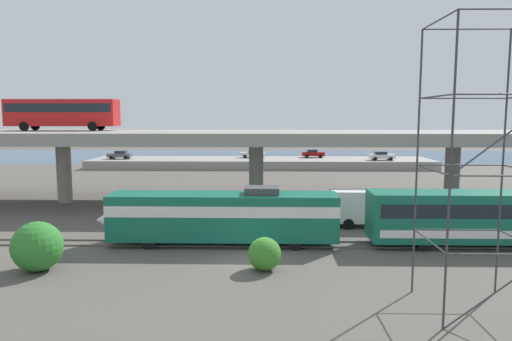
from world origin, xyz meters
TOP-DOWN VIEW (x-y plane):
  - ground_plane at (0.00, 0.00)m, footprint 260.00×260.00m
  - rail_strip_near at (0.00, 3.28)m, footprint 110.00×0.12m
  - rail_strip_far at (0.00, 4.72)m, footprint 110.00×0.12m
  - train_locomotive at (-2.76, 4.00)m, footprint 17.18×3.04m
  - highway_overpass at (0.00, 20.00)m, footprint 96.00×12.99m
  - transit_bus_on_overpass at (-21.33, 22.36)m, footprint 12.00×2.68m
  - service_truck_west at (9.65, 9.78)m, footprint 6.80×2.46m
  - scaffolding_tower at (10.89, -7.03)m, footprint 4.39×4.39m
  - pier_parking_lot at (0.00, 55.00)m, footprint 60.82×10.94m
  - parked_car_0 at (21.12, 52.67)m, footprint 4.28×2.00m
  - parked_car_1 at (-1.43, 57.01)m, footprint 4.57×1.83m
  - parked_car_2 at (-25.24, 53.83)m, footprint 4.21×1.83m
  - parked_car_3 at (9.67, 57.57)m, footprint 4.08×1.96m
  - harbor_water at (0.00, 78.00)m, footprint 140.00×36.00m
  - shrub_left at (-12.43, -1.93)m, footprint 2.96×2.96m
  - shrub_right at (1.01, -1.49)m, footprint 1.98×1.98m

SIDE VIEW (x-z plane):
  - ground_plane at x=0.00m, z-range 0.00..0.00m
  - harbor_water at x=0.00m, z-range 0.00..0.01m
  - rail_strip_near at x=0.00m, z-range 0.00..0.12m
  - rail_strip_far at x=0.00m, z-range 0.00..0.12m
  - pier_parking_lot at x=0.00m, z-range 0.00..1.51m
  - shrub_right at x=1.01m, z-range 0.00..1.98m
  - shrub_left at x=-12.43m, z-range 0.00..2.96m
  - service_truck_west at x=9.65m, z-range 0.12..3.16m
  - train_locomotive at x=-2.76m, z-range 0.10..4.28m
  - parked_car_2 at x=-25.24m, z-range 1.54..3.04m
  - parked_car_3 at x=9.67m, z-range 1.54..3.04m
  - parked_car_1 at x=-1.43m, z-range 1.54..3.04m
  - parked_car_0 at x=21.12m, z-range 1.54..3.04m
  - highway_overpass at x=0.00m, z-range 3.00..10.57m
  - scaffolding_tower at x=10.89m, z-range 0.48..13.90m
  - transit_bus_on_overpass at x=-21.33m, z-range 7.92..11.32m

